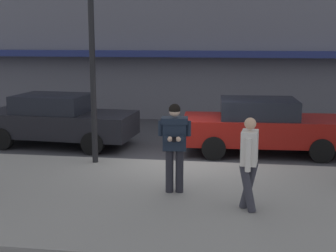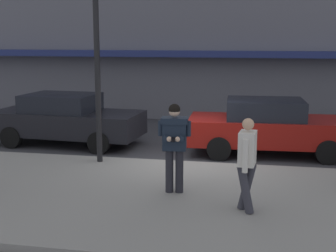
% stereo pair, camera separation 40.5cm
% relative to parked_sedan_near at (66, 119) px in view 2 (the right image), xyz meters
% --- Properties ---
extents(ground_plane, '(80.00, 80.00, 0.00)m').
position_rel_parked_sedan_near_xyz_m(ground_plane, '(4.10, -1.56, -0.79)').
color(ground_plane, '#333338').
extents(sidewalk, '(32.00, 5.30, 0.14)m').
position_rel_parked_sedan_near_xyz_m(sidewalk, '(5.10, -4.41, -0.72)').
color(sidewalk, gray).
rests_on(sidewalk, ground).
extents(curb_paint_line, '(28.00, 0.12, 0.01)m').
position_rel_parked_sedan_near_xyz_m(curb_paint_line, '(5.10, -1.51, -0.79)').
color(curb_paint_line, silver).
rests_on(curb_paint_line, ground).
extents(parked_sedan_near, '(4.61, 2.16, 1.54)m').
position_rel_parked_sedan_near_xyz_m(parked_sedan_near, '(0.00, 0.00, 0.00)').
color(parked_sedan_near, black).
rests_on(parked_sedan_near, ground).
extents(parked_sedan_mid, '(4.59, 2.11, 1.54)m').
position_rel_parked_sedan_near_xyz_m(parked_sedan_mid, '(6.03, -0.08, 0.00)').
color(parked_sedan_mid, maroon).
rests_on(parked_sedan_mid, ground).
extents(man_texting_on_phone, '(0.65, 0.61, 1.81)m').
position_rel_parked_sedan_near_xyz_m(man_texting_on_phone, '(4.11, -4.20, 0.46)').
color(man_texting_on_phone, '#23232B').
rests_on(man_texting_on_phone, sidewalk).
extents(pedestrian_in_light_coat, '(0.36, 0.60, 1.70)m').
position_rel_parked_sedan_near_xyz_m(pedestrian_in_light_coat, '(5.55, -4.98, 0.32)').
color(pedestrian_in_light_coat, '#33333D').
rests_on(pedestrian_in_light_coat, sidewalk).
extents(street_lamp_post, '(0.36, 0.36, 4.88)m').
position_rel_parked_sedan_near_xyz_m(street_lamp_post, '(1.83, -2.21, 2.35)').
color(street_lamp_post, black).
rests_on(street_lamp_post, sidewalk).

